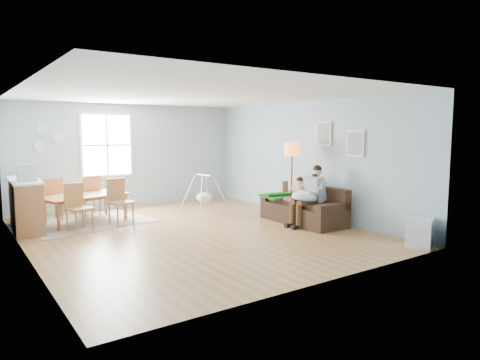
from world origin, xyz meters
TOP-DOWN VIEW (x-y plane):
  - room at (0.00, 0.00)m, footprint 8.40×9.40m
  - window at (-0.60, 3.46)m, footprint 1.32×0.08m
  - pictures at (2.97, -1.05)m, footprint 0.05×1.34m
  - wall_plates at (-2.00, 3.47)m, footprint 0.67×0.02m
  - sofa at (2.46, -0.57)m, footprint 0.89×2.00m
  - green_throw at (2.40, 0.09)m, footprint 1.02×0.90m
  - beige_pillow at (2.68, -0.05)m, footprint 0.19×0.49m
  - father at (2.33, -0.85)m, footprint 0.89×0.41m
  - nursing_pillow at (2.18, -0.85)m, footprint 0.58×0.56m
  - infant at (2.18, -0.82)m, footprint 0.19×0.36m
  - toddler at (2.39, -0.38)m, footprint 0.50×0.25m
  - floor_lamp at (2.43, -0.16)m, footprint 0.35×0.35m
  - storage_cube at (2.69, -3.20)m, footprint 0.58×0.56m
  - rug at (-1.53, 2.14)m, footprint 2.89×2.41m
  - dining_table at (-1.53, 2.14)m, footprint 1.95×1.40m
  - chair_sw at (-1.87, 1.43)m, footprint 0.53×0.53m
  - chair_se at (-0.95, 1.61)m, footprint 0.51×0.51m
  - chair_nw at (-2.10, 2.67)m, footprint 0.51×0.51m
  - chair_ne at (-1.20, 2.85)m, footprint 0.47×0.47m
  - counter at (-2.70, 2.15)m, footprint 0.63×1.88m
  - monitor at (-2.70, 1.80)m, footprint 0.37×0.35m
  - baby_swing at (1.12, 1.52)m, footprint 1.02×1.04m

SIDE VIEW (x-z plane):
  - rug at x=-1.53m, z-range 0.00..0.01m
  - storage_cube at x=2.69m, z-range 0.00..0.51m
  - sofa at x=2.46m, z-range -0.12..0.69m
  - dining_table at x=-1.53m, z-range 0.00..0.62m
  - baby_swing at x=1.12m, z-range -0.05..0.90m
  - green_throw at x=2.40m, z-range 0.49..0.53m
  - counter at x=-2.70m, z-range 0.01..1.04m
  - chair_sw at x=-1.87m, z-range 0.07..1.03m
  - chair_ne at x=-1.20m, z-range 0.07..1.04m
  - chair_nw at x=-2.10m, z-range 0.07..1.04m
  - chair_se at x=-0.95m, z-range 0.07..1.06m
  - nursing_pillow at x=2.18m, z-range 0.52..0.74m
  - toddler at x=2.39m, z-range 0.29..1.06m
  - father at x=2.33m, z-range 0.04..1.33m
  - infant at x=2.18m, z-range 0.64..0.77m
  - beige_pillow at x=2.68m, z-range 0.49..0.97m
  - monitor at x=-2.70m, z-range 1.04..1.37m
  - floor_lamp at x=2.43m, z-range 0.58..2.34m
  - window at x=-0.60m, z-range 0.84..2.46m
  - wall_plates at x=-2.00m, z-range 1.50..2.16m
  - pictures at x=2.97m, z-range 1.48..2.22m
  - room at x=0.00m, z-range 0.47..4.37m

